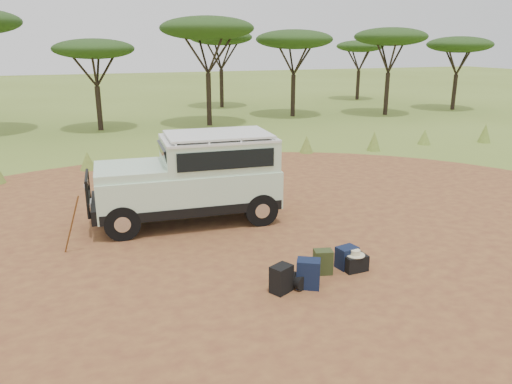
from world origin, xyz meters
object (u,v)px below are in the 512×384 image
object	(u,v)px
safari_vehicle	(194,180)
duffel_navy	(347,257)
walking_staff	(72,225)
backpack_navy	(308,274)
backpack_black	(281,279)
hard_case	(355,263)
backpack_olive	(323,262)

from	to	relation	value
safari_vehicle	duffel_navy	distance (m)	4.69
walking_staff	backpack_navy	bearing A→B (deg)	-94.31
backpack_black	hard_case	size ratio (longest dim) A/B	1.11
walking_staff	backpack_black	bearing A→B (deg)	-98.25
backpack_navy	hard_case	bearing A→B (deg)	44.51
safari_vehicle	walking_staff	bearing A→B (deg)	-155.50
backpack_black	backpack_navy	world-z (taller)	backpack_navy
backpack_black	duffel_navy	world-z (taller)	backpack_black
walking_staff	backpack_navy	world-z (taller)	walking_staff
duffel_navy	backpack_navy	bearing A→B (deg)	-166.78
safari_vehicle	backpack_black	distance (m)	4.61
walking_staff	backpack_black	world-z (taller)	walking_staff
backpack_navy	safari_vehicle	bearing A→B (deg)	133.70
backpack_olive	hard_case	xyz separation A→B (m)	(0.70, -0.10, -0.09)
backpack_navy	duffel_navy	world-z (taller)	backpack_navy
walking_staff	backpack_black	size ratio (longest dim) A/B	2.69
backpack_navy	backpack_olive	bearing A→B (deg)	68.08
safari_vehicle	walking_staff	world-z (taller)	safari_vehicle
walking_staff	backpack_olive	xyz separation A→B (m)	(4.83, -2.85, -0.44)
duffel_navy	hard_case	world-z (taller)	duffel_navy
backpack_black	duffel_navy	distance (m)	1.80
backpack_olive	duffel_navy	xyz separation A→B (m)	(0.61, 0.08, -0.02)
hard_case	backpack_navy	bearing A→B (deg)	-167.40
duffel_navy	hard_case	xyz separation A→B (m)	(0.09, -0.18, -0.06)
backpack_black	duffel_navy	size ratio (longest dim) A/B	1.16
backpack_black	backpack_navy	distance (m)	0.57
backpack_olive	duffel_navy	size ratio (longest dim) A/B	1.11
safari_vehicle	backpack_olive	bearing A→B (deg)	-63.33
walking_staff	hard_case	xyz separation A→B (m)	(5.52, -2.95, -0.52)
duffel_navy	walking_staff	bearing A→B (deg)	141.65
safari_vehicle	backpack_navy	xyz separation A→B (m)	(1.19, -4.49, -0.84)
backpack_black	backpack_navy	xyz separation A→B (m)	(0.57, -0.01, 0.02)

